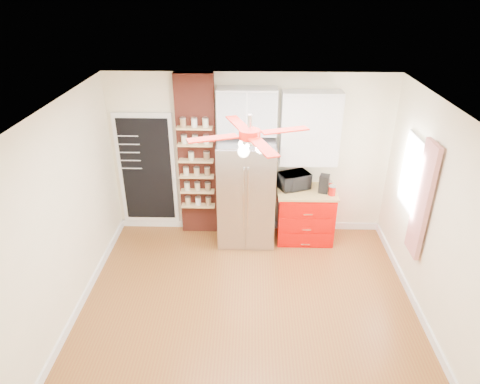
{
  "coord_description": "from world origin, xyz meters",
  "views": [
    {
      "loc": [
        0.01,
        -4.44,
        3.99
      ],
      "look_at": [
        -0.13,
        0.9,
        1.26
      ],
      "focal_mm": 32.0,
      "sensor_mm": 36.0,
      "label": 1
    }
  ],
  "objects_px": {
    "coffee_maker": "(324,184)",
    "fridge": "(246,193)",
    "red_cabinet": "(305,215)",
    "canister_left": "(332,191)",
    "pantry_jar_oats": "(191,156)",
    "ceiling_fan": "(250,135)",
    "toaster_oven": "(294,181)"
  },
  "relations": [
    {
      "from": "coffee_maker",
      "to": "pantry_jar_oats",
      "type": "relative_size",
      "value": 2.17
    },
    {
      "from": "toaster_oven",
      "to": "pantry_jar_oats",
      "type": "bearing_deg",
      "value": 156.55
    },
    {
      "from": "fridge",
      "to": "pantry_jar_oats",
      "type": "distance_m",
      "value": 1.04
    },
    {
      "from": "canister_left",
      "to": "pantry_jar_oats",
      "type": "height_order",
      "value": "pantry_jar_oats"
    },
    {
      "from": "red_cabinet",
      "to": "ceiling_fan",
      "type": "xyz_separation_m",
      "value": [
        -0.92,
        -1.68,
        1.97
      ]
    },
    {
      "from": "ceiling_fan",
      "to": "coffee_maker",
      "type": "height_order",
      "value": "ceiling_fan"
    },
    {
      "from": "canister_left",
      "to": "pantry_jar_oats",
      "type": "xyz_separation_m",
      "value": [
        -2.21,
        0.23,
        0.46
      ]
    },
    {
      "from": "fridge",
      "to": "pantry_jar_oats",
      "type": "xyz_separation_m",
      "value": [
        -0.87,
        0.13,
        0.56
      ]
    },
    {
      "from": "fridge",
      "to": "canister_left",
      "type": "xyz_separation_m",
      "value": [
        1.34,
        -0.1,
        0.1
      ]
    },
    {
      "from": "red_cabinet",
      "to": "ceiling_fan",
      "type": "height_order",
      "value": "ceiling_fan"
    },
    {
      "from": "fridge",
      "to": "canister_left",
      "type": "height_order",
      "value": "fridge"
    },
    {
      "from": "fridge",
      "to": "ceiling_fan",
      "type": "xyz_separation_m",
      "value": [
        0.05,
        -1.63,
        1.55
      ]
    },
    {
      "from": "red_cabinet",
      "to": "canister_left",
      "type": "height_order",
      "value": "canister_left"
    },
    {
      "from": "coffee_maker",
      "to": "pantry_jar_oats",
      "type": "distance_m",
      "value": 2.14
    },
    {
      "from": "toaster_oven",
      "to": "pantry_jar_oats",
      "type": "xyz_separation_m",
      "value": [
        -1.63,
        -0.01,
        0.41
      ]
    },
    {
      "from": "toaster_oven",
      "to": "coffee_maker",
      "type": "xyz_separation_m",
      "value": [
        0.47,
        -0.11,
        0.01
      ]
    },
    {
      "from": "toaster_oven",
      "to": "ceiling_fan",
      "type": "bearing_deg",
      "value": -135.64
    },
    {
      "from": "red_cabinet",
      "to": "coffee_maker",
      "type": "height_order",
      "value": "coffee_maker"
    },
    {
      "from": "coffee_maker",
      "to": "fridge",
      "type": "bearing_deg",
      "value": -161.67
    },
    {
      "from": "red_cabinet",
      "to": "canister_left",
      "type": "distance_m",
      "value": 0.66
    },
    {
      "from": "ceiling_fan",
      "to": "canister_left",
      "type": "bearing_deg",
      "value": 49.89
    },
    {
      "from": "fridge",
      "to": "toaster_oven",
      "type": "xyz_separation_m",
      "value": [
        0.76,
        0.13,
        0.16
      ]
    },
    {
      "from": "pantry_jar_oats",
      "to": "canister_left",
      "type": "bearing_deg",
      "value": -5.81
    },
    {
      "from": "toaster_oven",
      "to": "pantry_jar_oats",
      "type": "relative_size",
      "value": 3.66
    },
    {
      "from": "fridge",
      "to": "red_cabinet",
      "type": "distance_m",
      "value": 1.06
    },
    {
      "from": "red_cabinet",
      "to": "coffee_maker",
      "type": "xyz_separation_m",
      "value": [
        0.26,
        -0.03,
        0.59
      ]
    },
    {
      "from": "pantry_jar_oats",
      "to": "coffee_maker",
      "type": "bearing_deg",
      "value": -2.98
    },
    {
      "from": "coffee_maker",
      "to": "red_cabinet",
      "type": "bearing_deg",
      "value": -169.73
    },
    {
      "from": "pantry_jar_oats",
      "to": "toaster_oven",
      "type": "bearing_deg",
      "value": 0.18
    },
    {
      "from": "fridge",
      "to": "toaster_oven",
      "type": "bearing_deg",
      "value": 9.8
    },
    {
      "from": "fridge",
      "to": "canister_left",
      "type": "relative_size",
      "value": 11.84
    },
    {
      "from": "fridge",
      "to": "toaster_oven",
      "type": "relative_size",
      "value": 3.68
    }
  ]
}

